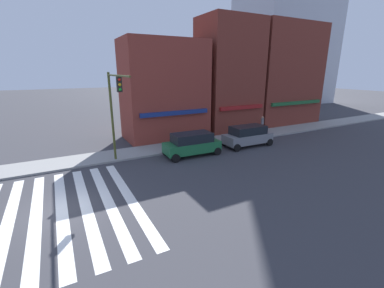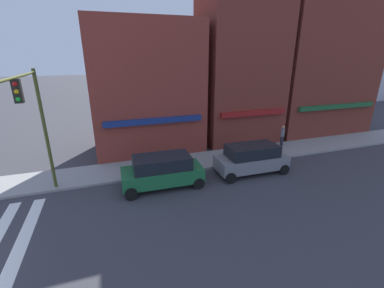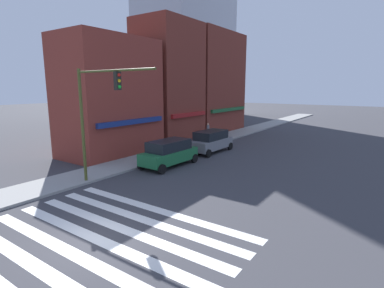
{
  "view_description": "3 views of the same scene",
  "coord_description": "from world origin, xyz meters",
  "px_view_note": "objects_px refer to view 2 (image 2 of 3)",
  "views": [
    {
      "loc": [
        0.38,
        -13.52,
        6.97
      ],
      "look_at": [
        10.14,
        4.7,
        1.0
      ],
      "focal_mm": 24.0,
      "sensor_mm": 36.0,
      "label": 1
    },
    {
      "loc": [
        7.43,
        -8.82,
        7.5
      ],
      "look_at": [
        12.42,
        6.0,
        2.0
      ],
      "focal_mm": 24.0,
      "sensor_mm": 36.0,
      "label": 2
    },
    {
      "loc": [
        -6.67,
        -9.03,
        5.77
      ],
      "look_at": [
        13.13,
        4.7,
        1.2
      ],
      "focal_mm": 28.0,
      "sensor_mm": 36.0,
      "label": 3
    }
  ],
  "objects_px": {
    "traffic_signal": "(35,115)",
    "suv_grey": "(251,158)",
    "pedestrian_grey_coat": "(282,136)",
    "suv_green": "(162,171)"
  },
  "relations": [
    {
      "from": "traffic_signal",
      "to": "pedestrian_grey_coat",
      "type": "distance_m",
      "value": 17.59
    },
    {
      "from": "traffic_signal",
      "to": "suv_grey",
      "type": "xyz_separation_m",
      "value": [
        11.98,
        -0.33,
        -3.68
      ]
    },
    {
      "from": "traffic_signal",
      "to": "suv_grey",
      "type": "bearing_deg",
      "value": -1.58
    },
    {
      "from": "suv_grey",
      "to": "traffic_signal",
      "type": "bearing_deg",
      "value": 179.35
    },
    {
      "from": "suv_green",
      "to": "pedestrian_grey_coat",
      "type": "distance_m",
      "value": 11.44
    },
    {
      "from": "traffic_signal",
      "to": "pedestrian_grey_coat",
      "type": "height_order",
      "value": "traffic_signal"
    },
    {
      "from": "suv_grey",
      "to": "pedestrian_grey_coat",
      "type": "height_order",
      "value": "suv_grey"
    },
    {
      "from": "pedestrian_grey_coat",
      "to": "traffic_signal",
      "type": "bearing_deg",
      "value": -102.2
    },
    {
      "from": "suv_grey",
      "to": "suv_green",
      "type": "bearing_deg",
      "value": -179.08
    },
    {
      "from": "suv_green",
      "to": "pedestrian_grey_coat",
      "type": "bearing_deg",
      "value": 18.79
    }
  ]
}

